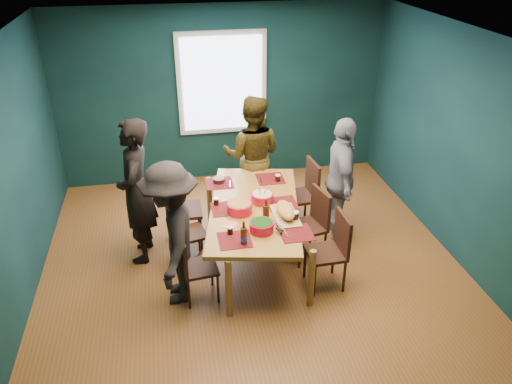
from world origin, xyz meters
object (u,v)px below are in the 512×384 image
chair_left_mid (183,229)px  bowl_dumpling (262,197)px  chair_right_mid (313,219)px  cutting_board (286,212)px  person_back (252,156)px  bowl_herbs (262,226)px  person_far_left (136,192)px  chair_right_far (305,190)px  bowl_salad (240,207)px  chair_left_near (192,263)px  chair_right_near (333,245)px  chair_left_far (176,205)px  person_right (341,180)px  dining_table (254,212)px  person_near_left (172,235)px

chair_left_mid → bowl_dumpling: bowl_dumpling is taller
chair_right_mid → cutting_board: size_ratio=1.39×
person_back → bowl_herbs: size_ratio=6.47×
chair_right_mid → person_far_left: (-2.06, 0.39, 0.38)m
chair_right_far → bowl_salad: size_ratio=3.28×
chair_left_near → chair_right_near: (1.57, -0.03, 0.05)m
chair_right_near → bowl_salad: chair_right_near is taller
chair_left_far → person_right: bearing=-4.8°
person_far_left → person_right: person_far_left is taller
dining_table → person_near_left: 1.10m
chair_left_far → person_near_left: (-0.07, -1.06, 0.24)m
chair_right_near → person_right: size_ratio=0.55×
chair_left_far → person_far_left: size_ratio=0.55×
chair_right_near → cutting_board: bearing=144.4°
dining_table → chair_left_near: 1.00m
chair_right_mid → person_back: person_back is taller
chair_left_near → person_near_left: bearing=152.5°
person_near_left → cutting_board: size_ratio=2.52×
chair_left_far → bowl_dumpling: (1.01, -0.46, 0.25)m
bowl_salad → bowl_dumpling: 0.36m
chair_left_mid → chair_right_near: chair_right_near is taller
chair_left_mid → bowl_dumpling: size_ratio=3.12×
person_far_left → person_near_left: person_far_left is taller
person_back → person_near_left: person_back is taller
bowl_salad → dining_table: bearing=28.7°
bowl_dumpling → bowl_herbs: bowl_dumpling is taller
bowl_salad → bowl_herbs: size_ratio=1.10×
bowl_dumpling → person_right: bearing=14.3°
dining_table → person_near_left: (-0.97, -0.51, 0.12)m
dining_table → chair_right_near: (0.78, -0.61, -0.17)m
chair_right_near → cutting_board: 0.65m
chair_right_far → bowl_salad: (-1.00, -0.77, 0.28)m
chair_right_near → person_back: 1.95m
chair_right_mid → chair_right_near: chair_right_near is taller
bowl_dumpling → person_far_left: bearing=169.5°
bowl_dumpling → cutting_board: 0.43m
chair_right_far → person_back: bearing=132.8°
dining_table → chair_left_far: bearing=159.9°
bowl_salad → chair_right_far: bearing=37.6°
chair_left_near → person_near_left: person_near_left is taller
dining_table → chair_right_near: chair_right_near is taller
bowl_dumpling → chair_right_far: bearing=39.5°
chair_left_near → person_back: bearing=55.3°
person_back → person_near_left: (-1.17, -1.72, -0.04)m
person_near_left → person_far_left: bearing=-152.1°
dining_table → person_right: 1.25m
person_near_left → bowl_dumpling: person_near_left is taller
cutting_board → chair_right_far: bearing=62.1°
chair_right_mid → bowl_herbs: 0.94m
dining_table → person_back: bearing=92.1°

